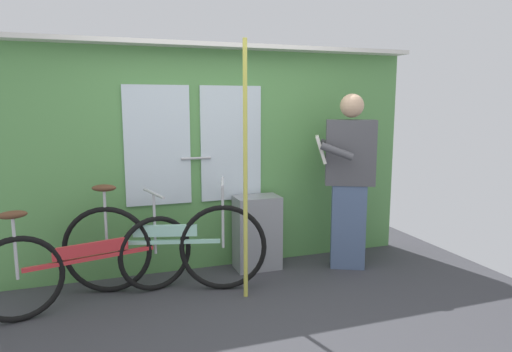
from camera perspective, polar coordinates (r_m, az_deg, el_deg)
ground_plane at (r=3.61m, az=0.14°, el=-17.69°), size 5.02×4.08×0.04m
train_door_wall at (r=4.43m, az=-5.24°, el=2.79°), size 4.02×0.28×2.14m
bicycle_near_door at (r=3.92m, az=-19.94°, el=-10.13°), size 1.68×0.58×0.87m
bicycle_leaning_behind at (r=4.01m, az=-11.33°, el=-8.60°), size 1.68×0.60×0.96m
passenger_reading_newspaper at (r=4.48m, az=11.50°, el=-0.21°), size 0.63×0.57×1.70m
trash_bin_by_wall at (r=4.48m, az=0.13°, el=-7.06°), size 0.43×0.28×0.72m
handrail_pole at (r=3.67m, az=-1.34°, el=0.41°), size 0.04×0.04×2.10m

